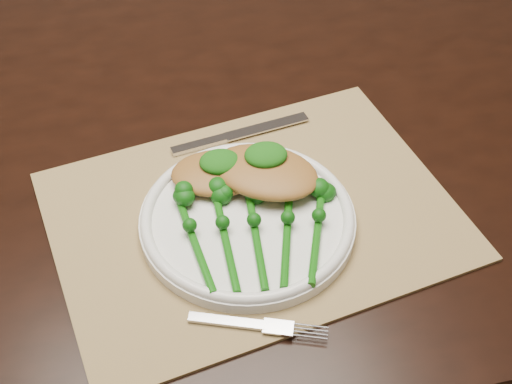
{
  "coord_description": "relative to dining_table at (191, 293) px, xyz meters",
  "views": [
    {
      "loc": [
        0.14,
        -0.68,
        1.38
      ],
      "look_at": [
        0.22,
        -0.11,
        0.78
      ],
      "focal_mm": 50.0,
      "sensor_mm": 36.0,
      "label": 1
    }
  ],
  "objects": [
    {
      "name": "chicken_fillet_right",
      "position": [
        0.1,
        -0.14,
        0.41
      ],
      "size": [
        0.16,
        0.14,
        0.03
      ],
      "primitive_type": "ellipsoid",
      "rotation": [
        0.0,
        0.0,
        -0.51
      ],
      "color": "#9C682D",
      "rests_on": "dinner_plate"
    },
    {
      "name": "chicken_fillet_left",
      "position": [
        0.05,
        -0.12,
        0.4
      ],
      "size": [
        0.12,
        0.08,
        0.02
      ],
      "primitive_type": "ellipsoid",
      "rotation": [
        0.0,
        0.0,
        -0.04
      ],
      "color": "#9C682D",
      "rests_on": "dinner_plate"
    },
    {
      "name": "pesto_dollop_left",
      "position": [
        0.05,
        -0.12,
        0.42
      ],
      "size": [
        0.05,
        0.04,
        0.02
      ],
      "primitive_type": "ellipsoid",
      "color": "#0C4409",
      "rests_on": "chicken_fillet_left"
    },
    {
      "name": "broccolini_bundle",
      "position": [
        0.08,
        -0.23,
        0.4
      ],
      "size": [
        0.17,
        0.18,
        0.04
      ],
      "rotation": [
        0.0,
        0.0,
        -0.04
      ],
      "color": "#0F550B",
      "rests_on": "dinner_plate"
    },
    {
      "name": "dinner_plate",
      "position": [
        0.08,
        -0.19,
        0.39
      ],
      "size": [
        0.25,
        0.25,
        0.02
      ],
      "color": "white",
      "rests_on": "placemat"
    },
    {
      "name": "placemat",
      "position": [
        0.09,
        -0.17,
        0.37
      ],
      "size": [
        0.54,
        0.45,
        0.0
      ],
      "primitive_type": "cube",
      "rotation": [
        0.0,
        0.0,
        0.26
      ],
      "color": "#977C4D",
      "rests_on": "dining_table"
    },
    {
      "name": "fork",
      "position": [
        0.08,
        -0.33,
        0.38
      ],
      "size": [
        0.14,
        0.05,
        0.0
      ],
      "rotation": [
        0.0,
        0.0,
        -0.28
      ],
      "color": "silver",
      "rests_on": "placemat"
    },
    {
      "name": "dining_table",
      "position": [
        0.0,
        0.0,
        0.0
      ],
      "size": [
        1.68,
        1.05,
        0.75
      ],
      "rotation": [
        0.0,
        0.0,
        0.1
      ],
      "color": "black",
      "rests_on": "ground"
    },
    {
      "name": "pesto_dollop_right",
      "position": [
        0.11,
        -0.13,
        0.43
      ],
      "size": [
        0.05,
        0.04,
        0.02
      ],
      "primitive_type": "ellipsoid",
      "color": "#0C4409",
      "rests_on": "chicken_fillet_right"
    },
    {
      "name": "knife",
      "position": [
        0.07,
        -0.04,
        0.38
      ],
      "size": [
        0.19,
        0.06,
        0.01
      ],
      "rotation": [
        0.0,
        0.0,
        0.25
      ],
      "color": "silver",
      "rests_on": "placemat"
    }
  ]
}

